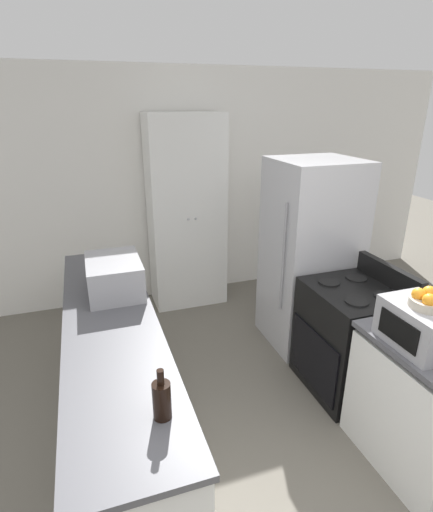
# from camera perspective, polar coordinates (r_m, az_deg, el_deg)

# --- Properties ---
(wall_back) EXTENTS (7.00, 0.06, 2.60)m
(wall_back) POSITION_cam_1_polar(r_m,az_deg,el_deg) (4.68, -6.39, 9.61)
(wall_back) COLOR white
(wall_back) RESTS_ON ground_plane
(counter_left) EXTENTS (0.60, 2.67, 0.89)m
(counter_left) POSITION_cam_1_polar(r_m,az_deg,el_deg) (3.00, -14.08, -16.48)
(counter_left) COLOR silver
(counter_left) RESTS_ON ground_plane
(counter_right) EXTENTS (0.60, 0.82, 0.89)m
(counter_right) POSITION_cam_1_polar(r_m,az_deg,el_deg) (2.99, 27.49, -18.68)
(counter_right) COLOR silver
(counter_right) RESTS_ON ground_plane
(pantry_cabinet) EXTENTS (0.82, 0.49, 2.13)m
(pantry_cabinet) POSITION_cam_1_polar(r_m,az_deg,el_deg) (4.49, -4.33, 6.11)
(pantry_cabinet) COLOR white
(pantry_cabinet) RESTS_ON ground_plane
(stove) EXTENTS (0.66, 0.72, 1.05)m
(stove) POSITION_cam_1_polar(r_m,az_deg,el_deg) (3.45, 18.49, -11.07)
(stove) COLOR black
(stove) RESTS_ON ground_plane
(refrigerator) EXTENTS (0.76, 0.71, 1.77)m
(refrigerator) POSITION_cam_1_polar(r_m,az_deg,el_deg) (3.84, 13.19, 0.11)
(refrigerator) COLOR #B7B7BC
(refrigerator) RESTS_ON ground_plane
(microwave) EXTENTS (0.40, 0.53, 0.26)m
(microwave) POSITION_cam_1_polar(r_m,az_deg,el_deg) (3.07, -14.37, -2.77)
(microwave) COLOR #939399
(microwave) RESTS_ON counter_left
(wine_bottle) EXTENTS (0.09, 0.09, 0.26)m
(wine_bottle) POSITION_cam_1_polar(r_m,az_deg,el_deg) (1.91, -7.82, -19.62)
(wine_bottle) COLOR black
(wine_bottle) RESTS_ON counter_left
(toaster_oven) EXTENTS (0.32, 0.42, 0.26)m
(toaster_oven) POSITION_cam_1_polar(r_m,az_deg,el_deg) (2.63, 27.12, -8.86)
(toaster_oven) COLOR #939399
(toaster_oven) RESTS_ON counter_right
(fruit_bowl) EXTENTS (0.20, 0.20, 0.11)m
(fruit_bowl) POSITION_cam_1_polar(r_m,az_deg,el_deg) (2.55, 27.86, -5.60)
(fruit_bowl) COLOR #B2A893
(fruit_bowl) RESTS_ON toaster_oven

